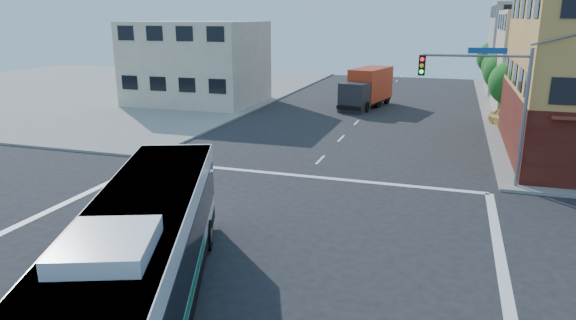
% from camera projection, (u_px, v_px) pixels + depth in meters
% --- Properties ---
extents(ground, '(120.00, 120.00, 0.00)m').
position_uv_depth(ground, '(235.00, 248.00, 19.39)').
color(ground, black).
rests_on(ground, ground).
extents(sidewalk_nw, '(50.00, 50.00, 0.15)m').
position_uv_depth(sidewalk_nw, '(84.00, 89.00, 61.78)').
color(sidewalk_nw, gray).
rests_on(sidewalk_nw, ground).
extents(building_east_near, '(12.06, 10.06, 9.00)m').
position_uv_depth(building_east_near, '(572.00, 64.00, 44.33)').
color(building_east_near, '#C7B398').
rests_on(building_east_near, ground).
extents(building_east_far, '(12.06, 10.06, 10.00)m').
position_uv_depth(building_east_far, '(547.00, 49.00, 57.03)').
color(building_east_far, '#9B9B96').
rests_on(building_east_far, ground).
extents(building_west, '(12.06, 10.06, 8.00)m').
position_uv_depth(building_west, '(197.00, 63.00, 50.82)').
color(building_west, beige).
rests_on(building_west, ground).
extents(signal_mast_ne, '(7.91, 1.13, 8.07)m').
position_uv_depth(signal_mast_ne, '(490.00, 90.00, 25.11)').
color(signal_mast_ne, slate).
rests_on(signal_mast_ne, ground).
extents(street_tree_a, '(3.60, 3.60, 5.53)m').
position_uv_depth(street_tree_a, '(514.00, 80.00, 40.52)').
color(street_tree_a, '#342313').
rests_on(street_tree_a, ground).
extents(street_tree_b, '(3.80, 3.80, 5.79)m').
position_uv_depth(street_tree_b, '(506.00, 69.00, 47.81)').
color(street_tree_b, '#342313').
rests_on(street_tree_b, ground).
extents(street_tree_c, '(3.40, 3.40, 5.29)m').
position_uv_depth(street_tree_c, '(499.00, 65.00, 55.22)').
color(street_tree_c, '#342313').
rests_on(street_tree_c, ground).
extents(street_tree_d, '(4.00, 4.00, 6.03)m').
position_uv_depth(street_tree_d, '(495.00, 56.00, 62.44)').
color(street_tree_d, '#342313').
rests_on(street_tree_d, ground).
extents(transit_bus, '(7.34, 13.27, 3.89)m').
position_uv_depth(transit_bus, '(145.00, 254.00, 14.62)').
color(transit_bus, black).
rests_on(transit_bus, ground).
extents(box_truck, '(4.07, 8.49, 3.68)m').
position_uv_depth(box_truck, '(367.00, 89.00, 49.06)').
color(box_truck, '#232327').
rests_on(box_truck, ground).
extents(parked_car, '(3.00, 4.71, 1.49)m').
position_uv_depth(parked_car, '(508.00, 119.00, 39.95)').
color(parked_car, gold).
rests_on(parked_car, ground).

